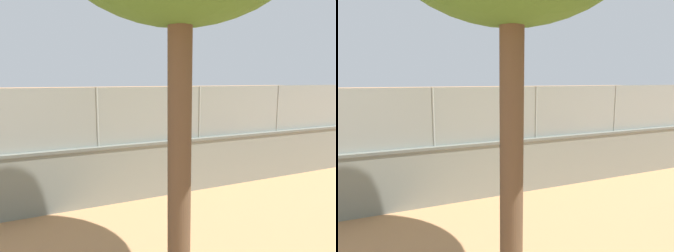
{
  "view_description": "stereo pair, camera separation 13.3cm",
  "coord_description": "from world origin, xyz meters",
  "views": [
    {
      "loc": [
        4.15,
        19.75,
        3.51
      ],
      "look_at": [
        -1.72,
        5.89,
        1.24
      ],
      "focal_mm": 33.19,
      "sensor_mm": 36.0,
      "label": 1
    },
    {
      "loc": [
        4.03,
        19.8,
        3.51
      ],
      "look_at": [
        -1.72,
        5.89,
        1.24
      ],
      "focal_mm": 33.19,
      "sensor_mm": 36.0,
      "label": 2
    }
  ],
  "objects": [
    {
      "name": "player_at_service_line",
      "position": [
        1.21,
        0.94,
        0.9
      ],
      "size": [
        1.09,
        0.83,
        1.53
      ],
      "color": "#591919",
      "rests_on": "ground_plane"
    },
    {
      "name": "ground_plane",
      "position": [
        0.0,
        0.0,
        0.0
      ],
      "size": [
        260.0,
        260.0,
        0.0
      ],
      "primitive_type": "plane",
      "color": "tan"
    },
    {
      "name": "sports_ball",
      "position": [
        2.3,
        3.2,
        1.33
      ],
      "size": [
        0.17,
        0.17,
        0.17
      ],
      "primitive_type": "sphere",
      "color": "white"
    },
    {
      "name": "player_baseline_waiting",
      "position": [
        -4.29,
        2.86,
        0.92
      ],
      "size": [
        1.04,
        0.72,
        1.57
      ],
      "color": "navy",
      "rests_on": "ground_plane"
    },
    {
      "name": "perimeter_wall",
      "position": [
        -2.13,
        11.17,
        0.85
      ],
      "size": [
        22.79,
        0.87,
        1.68
      ],
      "color": "gray",
      "rests_on": "ground_plane"
    },
    {
      "name": "fence_panel_on_wall",
      "position": [
        -2.13,
        11.17,
        2.49
      ],
      "size": [
        22.4,
        0.54,
        1.61
      ],
      "color": "gray",
      "rests_on": "perimeter_wall"
    }
  ]
}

